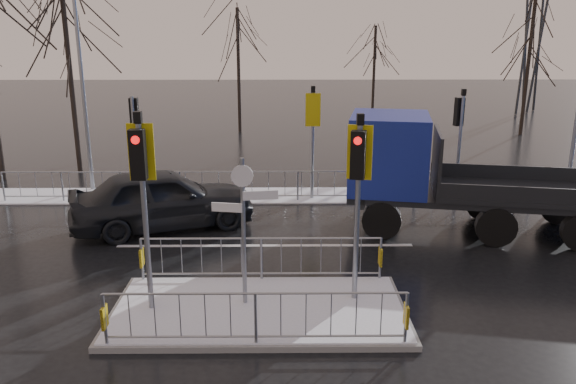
{
  "coord_description": "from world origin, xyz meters",
  "views": [
    {
      "loc": [
        0.49,
        -10.42,
        5.55
      ],
      "look_at": [
        0.62,
        2.79,
        1.8
      ],
      "focal_mm": 35.0,
      "sensor_mm": 36.0,
      "label": 1
    }
  ],
  "objects_px": {
    "traffic_island": "(258,296)",
    "car_far_lane": "(163,199)",
    "flatbed_truck": "(424,170)",
    "street_lamp_left": "(83,65)"
  },
  "relations": [
    {
      "from": "traffic_island",
      "to": "flatbed_truck",
      "type": "xyz_separation_m",
      "value": [
        4.57,
        5.23,
        1.38
      ]
    },
    {
      "from": "traffic_island",
      "to": "car_far_lane",
      "type": "relative_size",
      "value": 1.14
    },
    {
      "from": "car_far_lane",
      "to": "traffic_island",
      "type": "bearing_deg",
      "value": -170.92
    },
    {
      "from": "traffic_island",
      "to": "flatbed_truck",
      "type": "distance_m",
      "value": 7.08
    },
    {
      "from": "flatbed_truck",
      "to": "street_lamp_left",
      "type": "height_order",
      "value": "street_lamp_left"
    },
    {
      "from": "traffic_island",
      "to": "car_far_lane",
      "type": "distance_m",
      "value": 6.11
    },
    {
      "from": "street_lamp_left",
      "to": "traffic_island",
      "type": "bearing_deg",
      "value": -55.93
    },
    {
      "from": "flatbed_truck",
      "to": "street_lamp_left",
      "type": "xyz_separation_m",
      "value": [
        -10.99,
        4.26,
        2.73
      ]
    },
    {
      "from": "car_far_lane",
      "to": "flatbed_truck",
      "type": "xyz_separation_m",
      "value": [
        7.57,
        -0.07,
        0.87
      ]
    },
    {
      "from": "traffic_island",
      "to": "street_lamp_left",
      "type": "relative_size",
      "value": 0.73
    }
  ]
}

